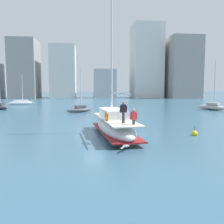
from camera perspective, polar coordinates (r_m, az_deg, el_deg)
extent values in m
plane|color=#38607A|center=(21.99, -3.14, -4.81)|extent=(400.00, 400.00, 0.00)
ellipsoid|color=silver|center=(20.39, 0.62, -3.65)|extent=(3.36, 9.79, 1.40)
cube|color=maroon|center=(20.45, 0.61, -4.52)|extent=(3.37, 9.61, 0.10)
cube|color=beige|center=(20.29, 0.62, -1.58)|extent=(3.12, 9.30, 0.08)
cube|color=silver|center=(20.94, 0.19, -0.28)|extent=(2.11, 4.47, 0.70)
cylinder|color=silver|center=(21.43, -0.09, 12.51)|extent=(0.16, 0.16, 10.14)
cylinder|color=#B7B7BC|center=(18.49, 1.78, 4.41)|extent=(0.70, 5.74, 0.12)
cylinder|color=silver|center=(24.53, -1.65, 0.90)|extent=(0.90, 0.15, 0.06)
torus|color=orange|center=(17.42, -1.24, -1.12)|extent=(0.21, 0.71, 0.70)
cylinder|color=#33333D|center=(17.45, 2.70, -1.35)|extent=(0.20, 0.20, 0.80)
cube|color=black|center=(17.38, 2.71, 0.88)|extent=(0.34, 0.23, 0.56)
sphere|color=#9E7051|center=(17.35, 2.72, 2.16)|extent=(0.20, 0.20, 0.20)
cylinder|color=black|center=(17.33, 2.01, 0.70)|extent=(0.09, 0.09, 0.50)
cylinder|color=black|center=(17.44, 3.41, 0.73)|extent=(0.09, 0.09, 0.50)
cylinder|color=#33333D|center=(16.95, 5.12, -2.35)|extent=(0.20, 0.20, 0.35)
cube|color=red|center=(16.89, 5.13, -0.82)|extent=(0.34, 0.23, 0.56)
sphere|color=tan|center=(16.85, 5.15, 0.50)|extent=(0.20, 0.20, 0.20)
cylinder|color=red|center=(16.83, 4.42, -1.01)|extent=(0.09, 0.09, 0.50)
cylinder|color=red|center=(16.96, 5.84, -0.97)|extent=(0.09, 0.09, 0.50)
torus|color=silver|center=(17.66, 2.51, -0.54)|extent=(0.76, 0.14, 0.76)
ellipsoid|color=#B7B2A8|center=(47.02, 22.37, 1.02)|extent=(3.61, 5.79, 0.93)
cube|color=#B7B2A8|center=(46.81, 22.69, 1.80)|extent=(1.75, 2.45, 0.40)
cylinder|color=silver|center=(46.63, 23.01, 6.33)|extent=(0.14, 0.14, 7.80)
ellipsoid|color=#4C4C51|center=(39.85, -7.69, 0.46)|extent=(4.47, 2.85, 0.72)
cube|color=#4C4C51|center=(39.89, -7.41, 1.28)|extent=(1.90, 1.38, 0.40)
cylinder|color=silver|center=(39.81, -7.32, 5.56)|extent=(0.12, 0.12, 6.35)
ellipsoid|color=#4C4C51|center=(49.36, -24.57, 1.07)|extent=(4.21, 4.61, 0.82)
cube|color=#4C4C51|center=(49.55, -24.71, 1.79)|extent=(1.91, 2.04, 0.40)
cylinder|color=silver|center=(49.58, -24.92, 5.21)|extent=(0.13, 0.13, 6.32)
ellipsoid|color=white|center=(61.29, -20.44, 2.08)|extent=(5.27, 0.84, 0.85)
ellipsoid|color=white|center=(59.36, -20.80, 1.95)|extent=(5.27, 0.84, 0.85)
cube|color=white|center=(60.30, -20.63, 2.51)|extent=(2.99, 2.13, 0.24)
cylinder|color=silver|center=(60.14, -20.37, 5.41)|extent=(0.13, 0.13, 5.83)
ellipsoid|color=silver|center=(15.52, 3.15, -8.02)|extent=(0.40, 0.35, 0.16)
sphere|color=silver|center=(15.44, 3.79, -7.98)|extent=(0.11, 0.11, 0.11)
cone|color=gold|center=(15.41, 4.01, -8.04)|extent=(0.08, 0.07, 0.04)
cube|color=#9E9993|center=(15.78, 3.62, -7.72)|extent=(0.45, 0.55, 0.15)
cube|color=#9E9993|center=(15.26, 2.67, -8.18)|extent=(0.45, 0.55, 0.15)
sphere|color=yellow|center=(21.77, 18.82, -4.81)|extent=(0.52, 0.52, 0.52)
cylinder|color=black|center=(21.72, 18.84, -4.03)|extent=(0.04, 0.04, 0.60)
cube|color=gray|center=(97.04, -19.80, 9.40)|extent=(9.43, 13.38, 21.31)
cube|color=silver|center=(95.39, -11.36, 9.17)|extent=(9.26, 12.24, 19.55)
cube|color=#B2B7BC|center=(93.88, -1.84, 6.61)|extent=(8.17, 11.96, 10.64)
cube|color=silver|center=(97.11, 8.09, 11.66)|extent=(11.27, 10.91, 27.97)
cube|color=gray|center=(98.10, 15.86, 9.86)|extent=(11.31, 15.32, 22.60)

